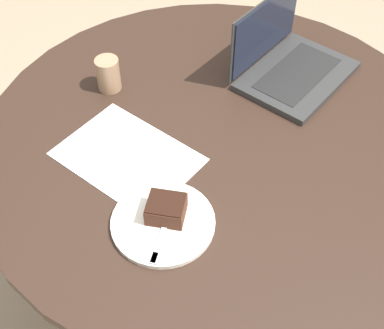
# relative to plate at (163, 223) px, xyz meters

# --- Properties ---
(ground_plane) EXTENTS (12.00, 12.00, 0.00)m
(ground_plane) POSITION_rel_plate_xyz_m (0.06, 0.31, -0.79)
(ground_plane) COLOR gray
(dining_table) EXTENTS (1.24, 1.24, 0.78)m
(dining_table) POSITION_rel_plate_xyz_m (0.06, 0.31, -0.14)
(dining_table) COLOR black
(dining_table) RESTS_ON ground_plane
(paper_document) EXTENTS (0.40, 0.36, 0.00)m
(paper_document) POSITION_rel_plate_xyz_m (-0.14, 0.18, -0.00)
(paper_document) COLOR white
(paper_document) RESTS_ON dining_table
(plate) EXTENTS (0.24, 0.24, 0.01)m
(plate) POSITION_rel_plate_xyz_m (0.00, 0.00, 0.00)
(plate) COLOR silver
(plate) RESTS_ON dining_table
(cake_slice) EXTENTS (0.09, 0.08, 0.05)m
(cake_slice) POSITION_rel_plate_xyz_m (0.00, 0.02, 0.03)
(cake_slice) COLOR #472619
(cake_slice) RESTS_ON plate
(fork) EXTENTS (0.03, 0.17, 0.00)m
(fork) POSITION_rel_plate_xyz_m (0.01, -0.05, 0.01)
(fork) COLOR silver
(fork) RESTS_ON plate
(coffee_glass) EXTENTS (0.07, 0.07, 0.10)m
(coffee_glass) POSITION_rel_plate_xyz_m (-0.27, 0.42, 0.04)
(coffee_glass) COLOR #997556
(coffee_glass) RESTS_ON dining_table
(laptop) EXTENTS (0.36, 0.40, 0.21)m
(laptop) POSITION_rel_plate_xyz_m (0.21, 0.60, 0.03)
(laptop) COLOR #2D2D2D
(laptop) RESTS_ON dining_table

